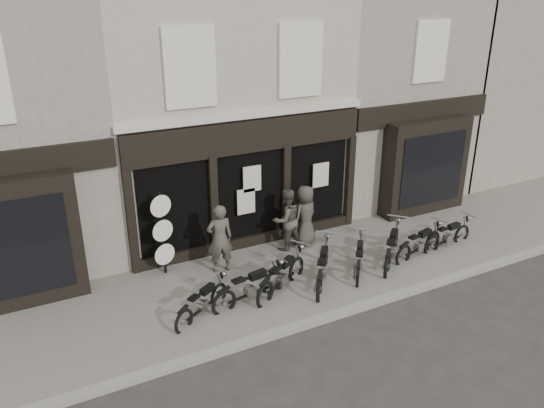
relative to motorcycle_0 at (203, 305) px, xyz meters
name	(u,v)px	position (x,y,z in m)	size (l,w,h in m)	color
ground_plane	(301,294)	(2.58, -0.16, -0.36)	(90.00, 90.00, 0.00)	#2D2B28
pavement	(284,277)	(2.58, 0.74, -0.30)	(30.00, 4.20, 0.12)	#69635C
kerb	(328,317)	(2.58, -1.41, -0.30)	(30.00, 0.25, 0.13)	gray
central_building	(209,95)	(2.58, 5.79, 3.72)	(7.30, 6.22, 8.34)	#B0A797
neighbour_right	(370,82)	(8.93, 5.73, 3.68)	(5.60, 6.73, 8.34)	gray
filler_right	(520,66)	(17.08, 5.84, 3.74)	(11.00, 6.00, 8.20)	gray
motorcycle_0	(203,305)	(0.00, 0.00, 0.00)	(1.72, 1.21, 0.92)	black
motorcycle_1	(250,290)	(1.24, 0.01, 0.04)	(2.13, 0.69, 1.03)	black
motorcycle_2	(282,279)	(2.18, 0.13, 0.06)	(2.00, 1.35, 1.06)	black
motorcycle_3	(323,270)	(3.32, 0.00, 0.07)	(1.63, 1.93, 1.09)	black
motorcycle_4	(359,261)	(4.52, 0.04, 0.02)	(1.45, 1.71, 0.97)	black
motorcycle_5	(392,250)	(5.64, 0.05, 0.07)	(1.85, 1.75, 1.10)	black
motorcycle_6	(419,246)	(6.58, -0.03, 0.03)	(2.03, 0.75, 0.98)	black
motorcycle_7	(448,238)	(7.73, 0.01, 0.01)	(1.97, 0.54, 0.94)	black
man_left	(220,239)	(1.18, 1.74, 0.71)	(0.70, 0.46, 1.92)	#454239
man_centre	(286,220)	(3.39, 2.08, 0.68)	(0.90, 0.70, 1.85)	#48413A
man_right	(305,216)	(4.00, 2.05, 0.68)	(0.91, 0.59, 1.86)	#3A3730
advert_sign_post	(163,237)	(-0.19, 2.29, 0.83)	(0.59, 0.38, 2.45)	black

